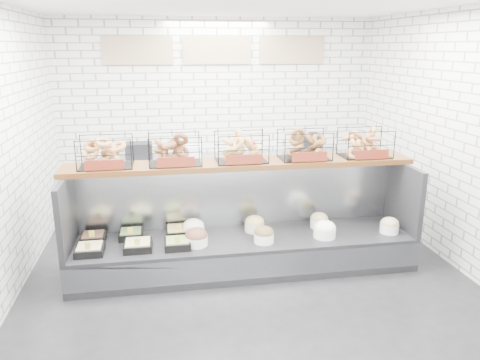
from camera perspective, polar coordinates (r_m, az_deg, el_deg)
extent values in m
plane|color=black|center=(5.46, 1.09, -11.98)|extent=(5.50, 5.50, 0.00)
cube|color=white|center=(7.61, -2.74, 7.97)|extent=(5.00, 0.02, 3.00)
cube|color=white|center=(5.93, 25.71, 4.11)|extent=(0.02, 5.50, 3.00)
cube|color=tan|center=(7.46, -12.34, 15.18)|extent=(1.05, 0.03, 0.42)
cube|color=tan|center=(7.51, -2.82, 15.52)|extent=(1.05, 0.03, 0.42)
cube|color=tan|center=(7.75, 6.36, 15.45)|extent=(1.05, 0.03, 0.42)
cube|color=black|center=(5.63, 0.53, -8.77)|extent=(4.00, 0.90, 0.40)
cube|color=#93969B|center=(5.24, 1.39, -10.53)|extent=(4.00, 0.03, 0.28)
cube|color=#93969B|center=(5.79, -0.17, -1.69)|extent=(4.00, 0.08, 0.80)
cube|color=black|center=(5.44, -20.40, -3.94)|extent=(0.06, 0.90, 0.80)
cube|color=black|center=(6.06, 19.21, -1.80)|extent=(0.06, 0.90, 0.80)
cube|color=black|center=(5.36, -17.84, -8.12)|extent=(0.30, 0.30, 0.08)
cube|color=tan|center=(5.34, -17.87, -7.78)|extent=(0.25, 0.25, 0.04)
cube|color=gold|center=(5.23, -18.07, -7.68)|extent=(0.06, 0.01, 0.08)
cube|color=black|center=(5.66, -17.44, -6.77)|extent=(0.27, 0.27, 0.08)
cube|color=brown|center=(5.65, -17.47, -6.44)|extent=(0.23, 0.23, 0.04)
cube|color=gold|center=(5.54, -17.63, -6.28)|extent=(0.06, 0.01, 0.08)
cube|color=black|center=(5.33, -12.33, -7.85)|extent=(0.31, 0.31, 0.08)
cube|color=#CDC07E|center=(5.31, -12.35, -7.51)|extent=(0.26, 0.26, 0.04)
cube|color=gold|center=(5.19, -12.43, -7.42)|extent=(0.06, 0.01, 0.08)
cube|color=black|center=(5.64, -13.14, -6.51)|extent=(0.27, 0.27, 0.08)
cube|color=#6C914A|center=(5.63, -13.16, -6.18)|extent=(0.23, 0.23, 0.04)
cube|color=gold|center=(5.52, -13.25, -6.02)|extent=(0.06, 0.01, 0.08)
cube|color=black|center=(5.30, -7.63, -7.74)|extent=(0.29, 0.29, 0.08)
cube|color=#859A4E|center=(5.28, -7.65, -7.39)|extent=(0.24, 0.24, 0.04)
cube|color=gold|center=(5.17, -7.63, -7.27)|extent=(0.06, 0.01, 0.08)
cube|color=black|center=(5.63, -7.42, -6.25)|extent=(0.32, 0.32, 0.08)
cube|color=#EACD78|center=(5.62, -7.43, -5.92)|extent=(0.27, 0.27, 0.04)
cube|color=gold|center=(5.50, -7.40, -5.81)|extent=(0.06, 0.01, 0.08)
cylinder|color=white|center=(5.33, -5.33, -7.35)|extent=(0.26, 0.26, 0.11)
ellipsoid|color=brown|center=(5.30, -5.35, -6.76)|extent=(0.25, 0.25, 0.18)
cylinder|color=white|center=(5.59, -5.69, -6.21)|extent=(0.26, 0.26, 0.11)
ellipsoid|color=white|center=(5.57, -5.71, -5.64)|extent=(0.26, 0.26, 0.18)
cylinder|color=white|center=(5.38, 2.92, -7.03)|extent=(0.23, 0.23, 0.11)
ellipsoid|color=brown|center=(5.36, 2.93, -6.44)|extent=(0.23, 0.23, 0.16)
cylinder|color=white|center=(5.70, 1.77, -5.70)|extent=(0.24, 0.24, 0.11)
ellipsoid|color=#D9BE6F|center=(5.67, 1.78, -5.14)|extent=(0.24, 0.24, 0.17)
cylinder|color=white|center=(5.60, 10.26, -6.33)|extent=(0.26, 0.26, 0.11)
ellipsoid|color=white|center=(5.58, 10.29, -5.76)|extent=(0.26, 0.26, 0.18)
cylinder|color=white|center=(5.89, 9.61, -5.19)|extent=(0.22, 0.22, 0.11)
ellipsoid|color=tan|center=(5.87, 9.64, -4.64)|extent=(0.22, 0.22, 0.15)
cylinder|color=white|center=(5.92, 17.74, -5.62)|extent=(0.22, 0.22, 0.11)
ellipsoid|color=tan|center=(5.90, 17.79, -5.08)|extent=(0.22, 0.22, 0.15)
cube|color=#41220D|center=(5.49, 0.15, 1.99)|extent=(4.10, 0.50, 0.06)
cube|color=black|center=(5.41, -16.09, 3.31)|extent=(0.60, 0.38, 0.34)
cube|color=maroon|center=(5.24, -16.23, 1.77)|extent=(0.42, 0.02, 0.11)
cube|color=black|center=(5.38, -7.94, 3.71)|extent=(0.60, 0.38, 0.34)
cube|color=maroon|center=(5.20, -7.82, 2.17)|extent=(0.42, 0.02, 0.11)
cube|color=black|center=(5.45, 0.15, 4.03)|extent=(0.60, 0.38, 0.34)
cube|color=maroon|center=(5.28, 0.53, 2.52)|extent=(0.42, 0.02, 0.11)
cube|color=black|center=(5.63, 7.89, 4.27)|extent=(0.60, 0.38, 0.34)
cube|color=maroon|center=(5.46, 8.48, 2.81)|extent=(0.42, 0.02, 0.11)
cube|color=black|center=(5.90, 15.03, 4.41)|extent=(0.60, 0.38, 0.34)
cube|color=maroon|center=(5.74, 15.78, 3.03)|extent=(0.42, 0.02, 0.11)
cube|color=#93969B|center=(7.52, -2.34, -0.31)|extent=(4.00, 0.60, 0.90)
cube|color=black|center=(7.35, -12.21, 3.53)|extent=(0.40, 0.30, 0.24)
cube|color=silver|center=(7.31, -6.10, 3.50)|extent=(0.35, 0.28, 0.18)
cylinder|color=#DE3744|center=(7.43, 1.51, 3.95)|extent=(0.09, 0.09, 0.22)
cube|color=black|center=(7.73, 8.54, 4.55)|extent=(0.30, 0.30, 0.30)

